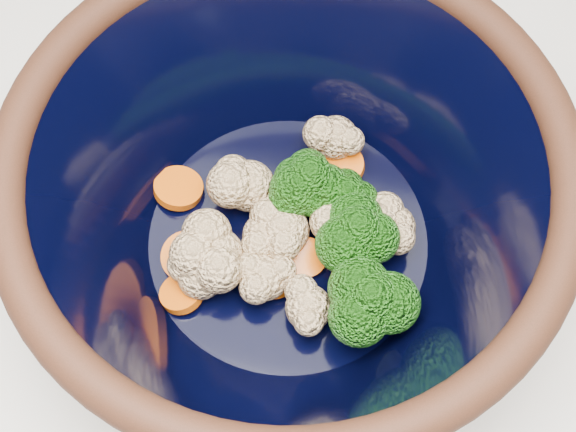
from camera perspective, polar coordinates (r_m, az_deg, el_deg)
mixing_bowl at (r=0.46m, az=0.00°, el=0.73°), size 0.35×0.35×0.14m
vegetable_pile at (r=0.48m, az=1.54°, el=-0.93°), size 0.17×0.15×0.06m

